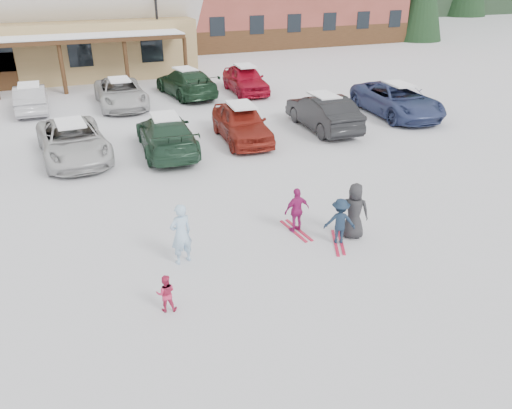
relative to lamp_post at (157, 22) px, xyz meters
name	(u,v)px	position (x,y,z in m)	size (l,w,h in m)	color
ground	(260,257)	(-2.66, -23.87, -3.42)	(160.00, 160.00, 0.00)	silver
lamp_post	(157,22)	(0.00, 0.00, 0.00)	(0.50, 0.25, 6.04)	black
adult_skier	(181,234)	(-4.55, -23.35, -2.61)	(0.59, 0.39, 1.61)	#A7CDEE
toddler_red	(166,293)	(-5.36, -25.13, -2.98)	(0.43, 0.33, 0.88)	#C32952
child_navy	(340,221)	(-0.40, -23.99, -2.77)	(0.84, 0.48, 1.30)	#162539
skis_child_navy	(338,242)	(-0.40, -23.99, -3.40)	(0.20, 1.40, 0.03)	#BC1A39
child_magenta	(297,210)	(-1.17, -22.98, -2.76)	(0.77, 0.32, 1.32)	#A41E6A
skis_child_magenta	(296,231)	(-1.17, -22.98, -3.40)	(0.20, 1.40, 0.03)	#BC1A39
bystander_dark	(354,211)	(0.12, -23.84, -2.63)	(0.77, 0.50, 1.58)	#272729
parked_car_2	(73,141)	(-6.53, -14.46, -2.71)	(2.36, 5.12, 1.42)	silver
parked_car_3	(166,134)	(-3.05, -15.09, -2.69)	(2.04, 5.02, 1.46)	#22402D
parked_car_4	(241,123)	(0.23, -14.83, -2.65)	(1.82, 4.54, 1.55)	maroon
parked_car_5	(323,112)	(4.21, -14.70, -2.63)	(1.66, 4.77, 1.57)	black
parked_car_6	(397,100)	(8.72, -14.02, -2.64)	(2.59, 5.62, 1.56)	navy
parked_car_9	(31,99)	(-8.04, -6.59, -2.73)	(1.46, 4.19, 1.38)	#ACACB0
parked_car_10	(121,93)	(-3.67, -7.16, -2.71)	(2.36, 5.12, 1.42)	beige
parked_car_11	(186,83)	(0.11, -6.20, -2.65)	(2.14, 5.27, 1.53)	#193521
parked_car_12	(245,79)	(3.52, -6.68, -2.64)	(1.84, 4.57, 1.56)	#A90D25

